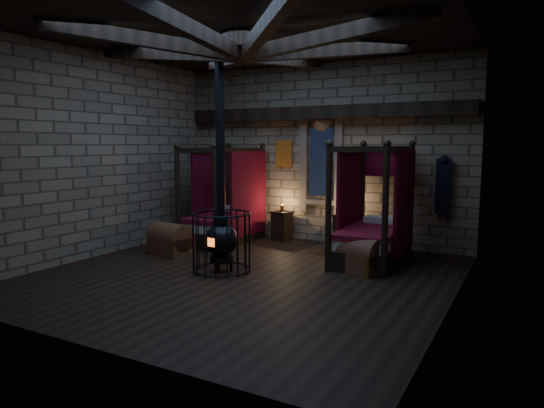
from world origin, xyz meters
The scene contains 8 objects.
room centered at (0.00, 0.09, 3.74)m, with size 7.02×7.02×4.29m.
bed_left centered at (-2.01, 2.35, 0.55)m, with size 1.14×2.15×2.24m.
bed_right centered at (1.69, 2.13, 0.57)m, with size 1.20×2.22×2.29m.
trunk_left centered at (-2.26, 0.67, 0.30)m, with size 1.03×0.77×0.68m.
trunk_right centered at (1.70, 1.20, 0.30)m, with size 1.06×0.86×0.67m.
nightstand_left centered at (-0.87, 3.14, 0.37)m, with size 0.51×0.49×0.87m.
nightstand_right centered at (0.78, 3.01, 0.40)m, with size 0.50×0.48×0.85m.
stove centered at (-0.50, 0.01, 0.65)m, with size 1.07×1.07×4.05m.
Camera 1 is at (4.46, -7.18, 2.32)m, focal length 32.00 mm.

